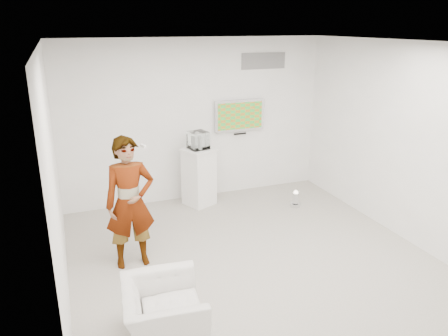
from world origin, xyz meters
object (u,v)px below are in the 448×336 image
(person, at_px, (130,203))
(floor_uplight, at_px, (296,199))
(tv, at_px, (239,115))
(armchair, at_px, (163,313))
(pedestal, at_px, (199,177))

(person, xyz_separation_m, floor_uplight, (3.13, 0.96, -0.77))
(tv, xyz_separation_m, armchair, (-2.41, -3.72, -1.24))
(pedestal, bearing_deg, armchair, -113.62)
(person, relative_size, armchair, 1.93)
(tv, relative_size, person, 0.54)
(armchair, bearing_deg, floor_uplight, -44.13)
(tv, height_order, pedestal, tv)
(tv, bearing_deg, person, -140.02)
(tv, bearing_deg, pedestal, -159.92)
(tv, bearing_deg, floor_uplight, -58.42)
(person, distance_m, armchair, 1.77)
(tv, relative_size, pedestal, 0.93)
(tv, height_order, armchair, tv)
(armchair, relative_size, floor_uplight, 3.16)
(tv, distance_m, person, 3.27)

